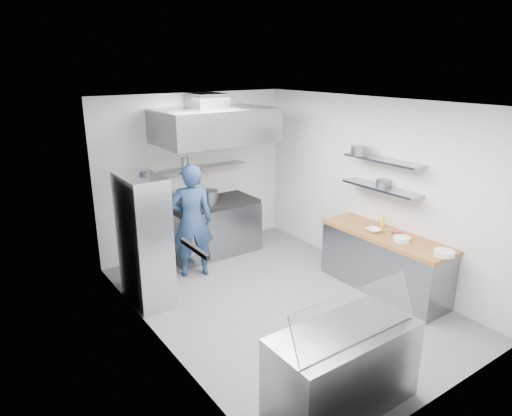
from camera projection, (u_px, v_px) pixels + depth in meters
floor at (280, 301)px, 6.57m from camera, size 5.00×5.00×0.00m
ceiling at (283, 102)px, 5.72m from camera, size 5.00×5.00×0.00m
wall_back at (195, 173)px, 8.10m from camera, size 3.60×2.80×0.02m
wall_front at (448, 276)px, 4.19m from camera, size 3.60×2.80×0.02m
wall_left at (156, 236)px, 5.17m from camera, size 2.80×5.00×0.02m
wall_right at (372, 188)px, 7.13m from camera, size 2.80×5.00×0.02m
gas_range at (213, 229)px, 8.13m from camera, size 1.60×0.80×0.90m
cooktop at (212, 203)px, 7.99m from camera, size 1.57×0.78×0.06m
stock_pot_left at (174, 197)px, 7.90m from camera, size 0.28×0.28×0.20m
stock_pot_mid at (209, 197)px, 7.81m from camera, size 0.32×0.32×0.24m
over_range_shelf at (204, 168)px, 7.99m from camera, size 1.60×0.30×0.04m
shelf_pot_a at (183, 161)px, 8.00m from camera, size 0.23×0.23×0.18m
extractor_hood at (215, 125)px, 7.43m from camera, size 1.90×1.15×0.55m
hood_duct at (207, 101)px, 7.49m from camera, size 0.55×0.55×0.24m
red_firebox at (128, 183)px, 7.37m from camera, size 0.22×0.10×0.26m
chef at (192, 221)px, 7.14m from camera, size 0.78×0.65×1.82m
wire_rack at (144, 240)px, 6.34m from camera, size 0.50×0.90×1.85m
rack_bin_a at (150, 252)px, 6.23m from camera, size 0.16×0.20×0.18m
rack_bin_b at (137, 211)px, 6.38m from camera, size 0.15×0.19×0.17m
rack_jar at (144, 179)px, 6.08m from camera, size 0.11×0.11×0.18m
knife_strip at (195, 249)px, 4.43m from camera, size 0.04×0.55×0.05m
prep_counter_base at (384, 264)px, 6.78m from camera, size 0.62×2.00×0.84m
prep_counter_top at (386, 236)px, 6.65m from camera, size 0.65×2.04×0.06m
plate_stack_a at (444, 253)px, 5.89m from camera, size 0.27×0.27×0.06m
plate_stack_b at (402, 239)px, 6.36m from camera, size 0.23×0.23×0.06m
copper_pan at (397, 233)px, 6.60m from camera, size 0.15×0.15×0.06m
squeeze_bottle at (383, 221)px, 6.89m from camera, size 0.06×0.06×0.18m
mixing_bowl at (373, 230)px, 6.70m from camera, size 0.25×0.25×0.05m
wall_shelf_lower at (381, 188)px, 6.78m from camera, size 0.30×1.30×0.04m
wall_shelf_upper at (383, 160)px, 6.65m from camera, size 0.30×1.30×0.04m
shelf_pot_c at (383, 183)px, 6.79m from camera, size 0.21×0.21×0.10m
shelf_pot_d at (360, 151)px, 6.88m from camera, size 0.26×0.26×0.14m
display_case at (342, 368)px, 4.45m from camera, size 1.50×0.70×0.85m
display_glass at (356, 316)px, 4.16m from camera, size 1.47×0.19×0.42m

